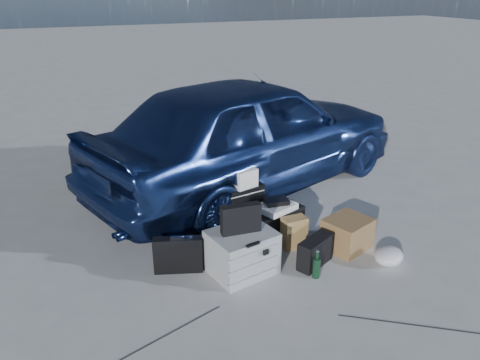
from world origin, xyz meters
name	(u,v)px	position (x,y,z in m)	size (l,w,h in m)	color
ground	(274,276)	(0.00, 0.00, 0.00)	(60.00, 60.00, 0.00)	#B3B3AE
car	(250,132)	(0.69, 2.10, 0.79)	(1.86, 4.62, 1.57)	navy
pelican_case	(242,252)	(-0.25, 0.21, 0.22)	(0.60, 0.49, 0.44)	#A8ACAE
laptop_bag	(241,219)	(-0.26, 0.22, 0.58)	(0.38, 0.10, 0.29)	black
briefcase	(178,255)	(-0.83, 0.45, 0.19)	(0.48, 0.11, 0.37)	black
suitcase_left	(183,218)	(-0.61, 0.99, 0.29)	(0.45, 0.16, 0.59)	black
suitcase_right	(245,207)	(0.13, 1.01, 0.26)	(0.44, 0.16, 0.53)	black
white_carton	(243,177)	(0.12, 1.02, 0.63)	(0.26, 0.21, 0.21)	white
duffel_bag	(274,223)	(0.36, 0.70, 0.17)	(0.67, 0.29, 0.33)	black
flat_box_white	(277,207)	(0.37, 0.69, 0.37)	(0.40, 0.30, 0.07)	white
flat_box_black	(276,201)	(0.38, 0.71, 0.43)	(0.25, 0.18, 0.05)	black
kraft_bag	(294,232)	(0.45, 0.42, 0.17)	(0.26, 0.16, 0.35)	#A97C49
cardboard_box	(347,234)	(0.97, 0.17, 0.17)	(0.45, 0.39, 0.34)	brown
plastic_bag	(389,256)	(1.17, -0.26, 0.09)	(0.32, 0.28, 0.18)	silver
messenger_bag	(315,252)	(0.47, 0.02, 0.15)	(0.43, 0.16, 0.30)	black
green_bottle	(317,265)	(0.37, -0.18, 0.14)	(0.07, 0.07, 0.29)	black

